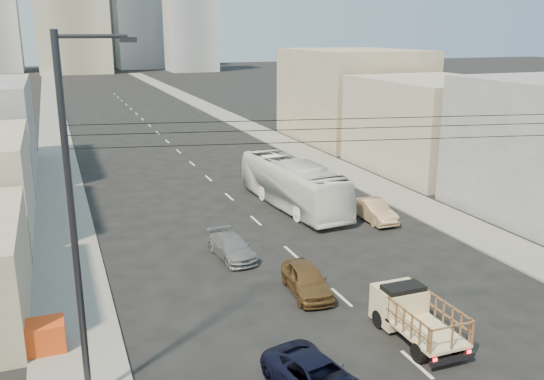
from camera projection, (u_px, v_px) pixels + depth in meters
sidewalk_left at (53, 121)px, 78.49m from camera, size 3.50×180.00×0.12m
sidewalk_right at (219, 113)px, 86.58m from camera, size 3.50×180.00×0.12m
lane_dashes at (162, 137)px, 67.25m from camera, size 0.15×104.00×0.01m
flatbed_pickup at (414, 313)px, 22.95m from camera, size 1.95×4.41×1.90m
navy_pickup at (318, 379)px, 19.40m from camera, size 3.00×4.85×1.25m
city_bus at (293, 184)px, 40.07m from camera, size 3.72×12.08×3.31m
sedan_brown at (306, 280)px, 26.96m from camera, size 2.08×4.26×1.40m
sedan_tan at (373, 210)px, 37.38m from camera, size 1.54×4.23×1.39m
sedan_grey at (232, 247)px, 31.29m from camera, size 2.00×4.28×1.21m
streetlamp_left at (76, 219)px, 17.50m from camera, size 2.36×0.25×12.00m
overhead_wires at (444, 127)px, 18.50m from camera, size 23.01×5.02×0.72m
crate_stack at (40, 337)px, 21.94m from camera, size 1.80×1.20×1.14m
bldg_right_mid at (435, 125)px, 50.39m from camera, size 11.00×14.00×8.00m
bldg_right_far at (352, 95)px, 64.70m from camera, size 12.00×16.00×10.00m
midrise_ne at (139, 5)px, 186.94m from camera, size 16.00×16.00×40.00m
midrise_back at (97, 1)px, 195.77m from camera, size 18.00×18.00×44.00m
midrise_east at (190, 24)px, 174.67m from camera, size 14.00×14.00×28.00m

